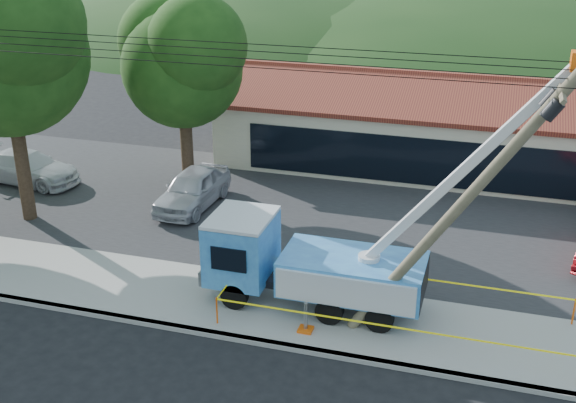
{
  "coord_description": "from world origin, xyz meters",
  "views": [
    {
      "loc": [
        6.28,
        -15.27,
        12.39
      ],
      "look_at": [
        0.18,
        5.0,
        3.51
      ],
      "focal_mm": 45.0,
      "sensor_mm": 36.0,
      "label": 1
    }
  ],
  "objects_px": {
    "car_silver": "(194,208)",
    "car_white": "(30,184)",
    "utility_truck": "(310,261)",
    "leaning_pole": "(467,199)"
  },
  "relations": [
    {
      "from": "car_silver",
      "to": "car_white",
      "type": "xyz_separation_m",
      "value": [
        -8.55,
        0.42,
        0.0
      ]
    },
    {
      "from": "car_silver",
      "to": "car_white",
      "type": "distance_m",
      "value": 8.56
    },
    {
      "from": "utility_truck",
      "to": "leaning_pole",
      "type": "height_order",
      "value": "utility_truck"
    },
    {
      "from": "car_silver",
      "to": "car_white",
      "type": "bearing_deg",
      "value": 179.44
    },
    {
      "from": "leaning_pole",
      "to": "car_silver",
      "type": "xyz_separation_m",
      "value": [
        -11.67,
        7.45,
        -4.8
      ]
    },
    {
      "from": "utility_truck",
      "to": "leaning_pole",
      "type": "distance_m",
      "value": 5.74
    },
    {
      "from": "car_silver",
      "to": "car_white",
      "type": "height_order",
      "value": "car_silver"
    },
    {
      "from": "utility_truck",
      "to": "car_silver",
      "type": "distance_m",
      "value": 9.64
    },
    {
      "from": "leaning_pole",
      "to": "car_white",
      "type": "relative_size",
      "value": 1.68
    },
    {
      "from": "car_white",
      "to": "utility_truck",
      "type": "bearing_deg",
      "value": -107.89
    }
  ]
}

